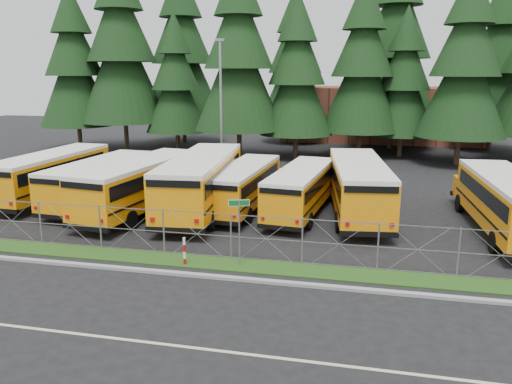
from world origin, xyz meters
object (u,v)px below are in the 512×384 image
(bus_3, at_px, (203,183))
(bus_6, at_px, (358,188))
(bus_east, at_px, (503,204))
(light_standard, at_px, (221,101))
(bus_5, at_px, (302,191))
(bus_0, at_px, (55,175))
(bus_1, at_px, (102,182))
(street_sign, at_px, (239,219))
(bus_4, at_px, (245,187))
(striped_bollard, at_px, (184,252))
(bus_2, at_px, (144,186))

(bus_3, relative_size, bus_6, 1.06)
(bus_east, height_order, light_standard, light_standard)
(bus_east, bearing_deg, bus_5, 169.48)
(bus_0, relative_size, bus_1, 1.08)
(bus_6, relative_size, street_sign, 4.10)
(bus_3, xyz_separation_m, street_sign, (4.08, -7.76, 0.44))
(bus_0, bearing_deg, bus_5, 1.92)
(bus_4, relative_size, bus_east, 0.89)
(bus_5, relative_size, striped_bollard, 8.20)
(striped_bollard, xyz_separation_m, light_standard, (-4.03, 19.45, 4.90))
(bus_0, bearing_deg, striped_bollard, -34.81)
(bus_1, distance_m, bus_4, 8.58)
(bus_1, height_order, bus_2, bus_2)
(bus_3, bearing_deg, bus_2, -169.16)
(bus_2, height_order, bus_east, bus_2)
(bus_3, xyz_separation_m, light_standard, (-2.17, 11.33, 3.90))
(bus_5, xyz_separation_m, street_sign, (-1.49, -8.44, 0.74))
(light_standard, bearing_deg, bus_1, -110.22)
(bus_6, bearing_deg, striped_bollard, -133.00)
(bus_3, relative_size, bus_4, 1.24)
(light_standard, bearing_deg, street_sign, -71.89)
(bus_4, xyz_separation_m, street_sign, (1.83, -8.65, 0.75))
(bus_6, distance_m, light_standard, 15.35)
(bus_1, bearing_deg, bus_east, 2.47)
(bus_2, distance_m, bus_4, 5.68)
(bus_1, bearing_deg, bus_5, 7.35)
(bus_6, xyz_separation_m, street_sign, (-4.47, -8.87, 0.53))
(bus_1, distance_m, bus_2, 3.30)
(light_standard, bearing_deg, bus_6, -43.65)
(bus_4, relative_size, light_standard, 0.97)
(bus_1, relative_size, bus_3, 0.83)
(bus_0, bearing_deg, bus_1, -8.83)
(bus_6, bearing_deg, bus_3, -179.67)
(bus_0, xyz_separation_m, bus_5, (15.46, -0.16, -0.14))
(bus_4, bearing_deg, striped_bollard, -88.75)
(bus_1, xyz_separation_m, bus_5, (11.86, 0.56, -0.04))
(striped_bollard, height_order, light_standard, light_standard)
(bus_4, height_order, bus_6, bus_6)
(bus_0, height_order, bus_4, bus_0)
(bus_2, distance_m, light_standard, 12.90)
(bus_2, height_order, bus_6, bus_6)
(bus_3, xyz_separation_m, bus_5, (5.56, 0.68, -0.31))
(bus_5, bearing_deg, street_sign, -93.61)
(bus_6, distance_m, street_sign, 9.95)
(bus_3, height_order, bus_6, bus_3)
(bus_4, distance_m, light_standard, 12.10)
(bus_5, bearing_deg, bus_0, -174.22)
(bus_0, bearing_deg, bus_east, -0.98)
(bus_6, relative_size, light_standard, 1.13)
(bus_0, xyz_separation_m, bus_1, (3.60, -0.72, -0.10))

